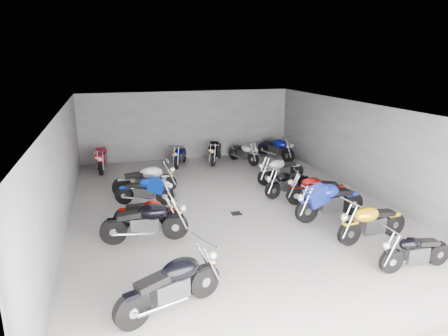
{
  "coord_description": "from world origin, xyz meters",
  "views": [
    {
      "loc": [
        -3.63,
        -11.58,
        4.74
      ],
      "look_at": [
        0.12,
        1.28,
        1.0
      ],
      "focal_mm": 32.0,
      "sensor_mm": 36.0,
      "label": 1
    }
  ],
  "objects_px": {
    "motorcycle_right_a": "(415,251)",
    "motorcycle_back_f": "(276,148)",
    "motorcycle_left_d": "(147,212)",
    "motorcycle_left_a": "(171,285)",
    "motorcycle_back_c": "(180,156)",
    "motorcycle_right_d": "(317,190)",
    "motorcycle_right_b": "(372,222)",
    "motorcycle_back_e": "(244,153)",
    "motorcycle_left_f": "(145,180)",
    "motorcycle_right_e": "(288,183)",
    "motorcycle_back_a": "(102,158)",
    "motorcycle_right_c": "(329,201)",
    "motorcycle_right_f": "(281,170)",
    "motorcycle_back_d": "(216,151)",
    "motorcycle_left_e": "(145,191)",
    "motorcycle_left_c": "(146,222)",
    "drain_grate": "(236,213)"
  },
  "relations": [
    {
      "from": "motorcycle_left_c",
      "to": "motorcycle_back_a",
      "type": "bearing_deg",
      "value": -166.15
    },
    {
      "from": "motorcycle_right_b",
      "to": "motorcycle_right_d",
      "type": "bearing_deg",
      "value": -6.02
    },
    {
      "from": "motorcycle_left_e",
      "to": "motorcycle_back_c",
      "type": "relative_size",
      "value": 1.05
    },
    {
      "from": "motorcycle_right_e",
      "to": "motorcycle_left_e",
      "type": "bearing_deg",
      "value": 69.82
    },
    {
      "from": "motorcycle_right_d",
      "to": "motorcycle_right_e",
      "type": "xyz_separation_m",
      "value": [
        -0.55,
        1.06,
        -0.03
      ]
    },
    {
      "from": "motorcycle_right_c",
      "to": "motorcycle_right_f",
      "type": "distance_m",
      "value": 3.72
    },
    {
      "from": "motorcycle_left_d",
      "to": "motorcycle_back_f",
      "type": "xyz_separation_m",
      "value": [
        6.71,
        6.24,
        0.1
      ]
    },
    {
      "from": "motorcycle_back_c",
      "to": "drain_grate",
      "type": "bearing_deg",
      "value": 119.47
    },
    {
      "from": "motorcycle_left_f",
      "to": "motorcycle_back_f",
      "type": "height_order",
      "value": "motorcycle_left_f"
    },
    {
      "from": "motorcycle_right_f",
      "to": "motorcycle_right_e",
      "type": "bearing_deg",
      "value": 152.72
    },
    {
      "from": "motorcycle_left_d",
      "to": "motorcycle_back_f",
      "type": "bearing_deg",
      "value": 146.07
    },
    {
      "from": "motorcycle_right_f",
      "to": "motorcycle_back_c",
      "type": "height_order",
      "value": "motorcycle_right_f"
    },
    {
      "from": "motorcycle_left_f",
      "to": "motorcycle_right_e",
      "type": "distance_m",
      "value": 5.03
    },
    {
      "from": "motorcycle_right_a",
      "to": "motorcycle_left_c",
      "type": "bearing_deg",
      "value": 61.13
    },
    {
      "from": "motorcycle_right_f",
      "to": "motorcycle_back_f",
      "type": "distance_m",
      "value": 3.69
    },
    {
      "from": "motorcycle_right_a",
      "to": "motorcycle_back_f",
      "type": "bearing_deg",
      "value": -5.74
    },
    {
      "from": "motorcycle_right_e",
      "to": "motorcycle_back_a",
      "type": "xyz_separation_m",
      "value": [
        -6.27,
        5.19,
        0.06
      ]
    },
    {
      "from": "motorcycle_back_f",
      "to": "motorcycle_back_d",
      "type": "bearing_deg",
      "value": -29.86
    },
    {
      "from": "motorcycle_right_d",
      "to": "motorcycle_left_a",
      "type": "bearing_deg",
      "value": 141.06
    },
    {
      "from": "motorcycle_back_d",
      "to": "motorcycle_back_c",
      "type": "bearing_deg",
      "value": 28.63
    },
    {
      "from": "motorcycle_left_a",
      "to": "motorcycle_back_c",
      "type": "distance_m",
      "value": 10.74
    },
    {
      "from": "motorcycle_left_f",
      "to": "motorcycle_right_e",
      "type": "height_order",
      "value": "motorcycle_left_f"
    },
    {
      "from": "drain_grate",
      "to": "motorcycle_left_c",
      "type": "relative_size",
      "value": 0.14
    },
    {
      "from": "motorcycle_left_e",
      "to": "motorcycle_right_c",
      "type": "relative_size",
      "value": 0.8
    },
    {
      "from": "motorcycle_left_c",
      "to": "motorcycle_right_c",
      "type": "relative_size",
      "value": 0.97
    },
    {
      "from": "motorcycle_right_e",
      "to": "motorcycle_right_c",
      "type": "bearing_deg",
      "value": 173.25
    },
    {
      "from": "motorcycle_back_a",
      "to": "motorcycle_back_f",
      "type": "bearing_deg",
      "value": -176.98
    },
    {
      "from": "motorcycle_right_e",
      "to": "motorcycle_right_f",
      "type": "distance_m",
      "value": 1.5
    },
    {
      "from": "motorcycle_left_e",
      "to": "motorcycle_left_f",
      "type": "relative_size",
      "value": 0.84
    },
    {
      "from": "motorcycle_right_d",
      "to": "motorcycle_right_e",
      "type": "height_order",
      "value": "motorcycle_right_d"
    },
    {
      "from": "motorcycle_right_e",
      "to": "motorcycle_back_e",
      "type": "xyz_separation_m",
      "value": [
        -0.01,
        4.73,
        0.01
      ]
    },
    {
      "from": "motorcycle_left_d",
      "to": "motorcycle_back_f",
      "type": "distance_m",
      "value": 9.16
    },
    {
      "from": "motorcycle_right_c",
      "to": "motorcycle_back_a",
      "type": "xyz_separation_m",
      "value": [
        -6.57,
        7.46,
        -0.03
      ]
    },
    {
      "from": "motorcycle_right_c",
      "to": "motorcycle_back_c",
      "type": "xyz_separation_m",
      "value": [
        -3.23,
        7.32,
        -0.11
      ]
    },
    {
      "from": "motorcycle_left_e",
      "to": "motorcycle_back_a",
      "type": "height_order",
      "value": "motorcycle_back_a"
    },
    {
      "from": "motorcycle_right_a",
      "to": "motorcycle_back_a",
      "type": "relative_size",
      "value": 0.84
    },
    {
      "from": "motorcycle_right_a",
      "to": "motorcycle_right_c",
      "type": "height_order",
      "value": "motorcycle_right_c"
    },
    {
      "from": "motorcycle_left_a",
      "to": "motorcycle_right_d",
      "type": "height_order",
      "value": "motorcycle_left_a"
    },
    {
      "from": "motorcycle_back_d",
      "to": "motorcycle_left_c",
      "type": "bearing_deg",
      "value": 86.64
    },
    {
      "from": "motorcycle_back_e",
      "to": "motorcycle_back_f",
      "type": "distance_m",
      "value": 1.69
    },
    {
      "from": "motorcycle_left_f",
      "to": "motorcycle_right_d",
      "type": "relative_size",
      "value": 1.09
    },
    {
      "from": "motorcycle_left_c",
      "to": "motorcycle_left_d",
      "type": "bearing_deg",
      "value": 178.53
    },
    {
      "from": "motorcycle_left_a",
      "to": "motorcycle_left_e",
      "type": "xyz_separation_m",
      "value": [
        0.08,
        6.0,
        -0.08
      ]
    },
    {
      "from": "motorcycle_right_b",
      "to": "motorcycle_back_e",
      "type": "distance_m",
      "value": 8.66
    },
    {
      "from": "motorcycle_left_a",
      "to": "motorcycle_right_a",
      "type": "distance_m",
      "value": 5.61
    },
    {
      "from": "motorcycle_right_a",
      "to": "motorcycle_back_c",
      "type": "distance_m",
      "value": 11.11
    },
    {
      "from": "motorcycle_right_b",
      "to": "motorcycle_back_f",
      "type": "height_order",
      "value": "motorcycle_back_f"
    },
    {
      "from": "motorcycle_left_d",
      "to": "motorcycle_right_a",
      "type": "height_order",
      "value": "motorcycle_right_a"
    },
    {
      "from": "motorcycle_right_f",
      "to": "motorcycle_back_d",
      "type": "relative_size",
      "value": 1.03
    },
    {
      "from": "motorcycle_left_a",
      "to": "motorcycle_back_a",
      "type": "height_order",
      "value": "motorcycle_left_a"
    }
  ]
}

